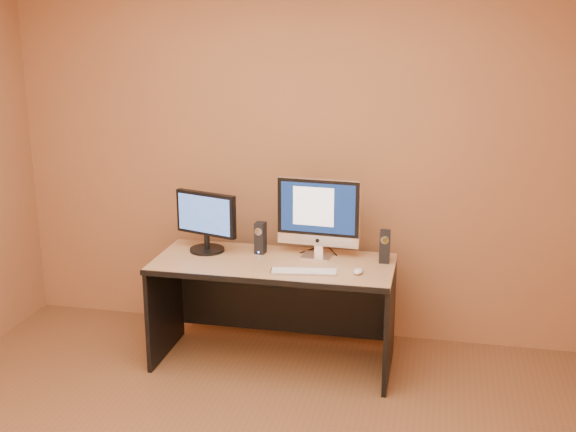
{
  "coord_description": "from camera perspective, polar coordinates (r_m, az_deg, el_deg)",
  "views": [
    {
      "loc": [
        0.96,
        -2.72,
        2.17
      ],
      "look_at": [
        0.08,
        1.33,
        1.02
      ],
      "focal_mm": 45.0,
      "sensor_mm": 36.0,
      "label": 1
    }
  ],
  "objects": [
    {
      "name": "cable_b",
      "position": [
        4.72,
        1.66,
        -2.71
      ],
      "size": [
        0.09,
        0.15,
        0.01
      ],
      "primitive_type": "cylinder",
      "rotation": [
        1.57,
        0.0,
        -0.55
      ],
      "color": "black",
      "rests_on": "desk"
    },
    {
      "name": "keyboard",
      "position": [
        4.32,
        1.26,
        -4.4
      ],
      "size": [
        0.41,
        0.17,
        0.02
      ],
      "primitive_type": "cube",
      "rotation": [
        0.0,
        0.0,
        0.15
      ],
      "color": "#B1B1B5",
      "rests_on": "desk"
    },
    {
      "name": "imac",
      "position": [
        4.53,
        2.34,
        -0.14
      ],
      "size": [
        0.55,
        0.23,
        0.52
      ],
      "primitive_type": null,
      "rotation": [
        0.0,
        0.0,
        -0.06
      ],
      "color": "silver",
      "rests_on": "desk"
    },
    {
      "name": "speaker_left",
      "position": [
        4.65,
        -2.2,
        -1.74
      ],
      "size": [
        0.07,
        0.07,
        0.21
      ],
      "primitive_type": null,
      "rotation": [
        0.0,
        0.0,
        -0.12
      ],
      "color": "black",
      "rests_on": "desk"
    },
    {
      "name": "second_monitor",
      "position": [
        4.69,
        -6.48,
        -0.48
      ],
      "size": [
        0.5,
        0.35,
        0.39
      ],
      "primitive_type": null,
      "rotation": [
        0.0,
        0.0,
        -0.31
      ],
      "color": "black",
      "rests_on": "desk"
    },
    {
      "name": "speaker_right",
      "position": [
        4.51,
        7.65,
        -2.4
      ],
      "size": [
        0.07,
        0.07,
        0.21
      ],
      "primitive_type": null,
      "rotation": [
        0.0,
        0.0,
        0.03
      ],
      "color": "black",
      "rests_on": "desk"
    },
    {
      "name": "cable_a",
      "position": [
        4.72,
        3.49,
        -2.74
      ],
      "size": [
        0.1,
        0.19,
        0.01
      ],
      "primitive_type": "cylinder",
      "rotation": [
        1.57,
        0.0,
        0.46
      ],
      "color": "black",
      "rests_on": "desk"
    },
    {
      "name": "desk",
      "position": [
        4.64,
        -1.15,
        -7.68
      ],
      "size": [
        1.5,
        0.66,
        0.69
      ],
      "primitive_type": null,
      "rotation": [
        0.0,
        0.0,
        0.0
      ],
      "color": "#AA8455",
      "rests_on": "ground"
    },
    {
      "name": "walls",
      "position": [
        3.01,
        -6.86,
        -1.42
      ],
      "size": [
        4.0,
        4.0,
        2.6
      ],
      "primitive_type": null,
      "color": "#8F5C39",
      "rests_on": "ground"
    },
    {
      "name": "mouse",
      "position": [
        4.32,
        5.57,
        -4.35
      ],
      "size": [
        0.07,
        0.1,
        0.03
      ],
      "primitive_type": "ellipsoid",
      "rotation": [
        0.0,
        0.0,
        -0.13
      ],
      "color": "silver",
      "rests_on": "desk"
    }
  ]
}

